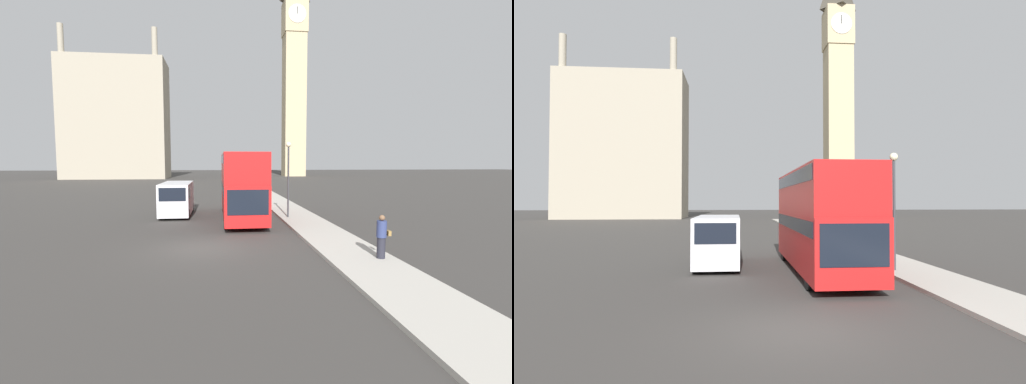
% 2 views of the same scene
% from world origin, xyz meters
% --- Properties ---
extents(ground_plane, '(300.00, 300.00, 0.00)m').
position_xyz_m(ground_plane, '(0.00, 0.00, 0.00)').
color(ground_plane, '#383533').
extents(clock_tower, '(6.17, 6.34, 60.13)m').
position_xyz_m(clock_tower, '(21.81, 78.35, 30.87)').
color(clock_tower, tan).
rests_on(clock_tower, ground_plane).
extents(building_block_distant, '(23.20, 10.58, 33.52)m').
position_xyz_m(building_block_distant, '(-22.72, 69.23, 13.79)').
color(building_block_distant, '#9E937F').
rests_on(building_block_distant, ground_plane).
extents(red_double_decker_bus, '(2.62, 10.42, 4.49)m').
position_xyz_m(red_double_decker_bus, '(2.38, 7.96, 2.49)').
color(red_double_decker_bus, red).
rests_on(red_double_decker_bus, ground_plane).
extents(white_van, '(2.10, 5.36, 2.41)m').
position_xyz_m(white_van, '(-2.24, 9.89, 1.29)').
color(white_van, silver).
rests_on(white_van, ground_plane).
extents(street_lamp, '(0.36, 0.36, 5.14)m').
position_xyz_m(street_lamp, '(5.54, 7.29, 3.58)').
color(street_lamp, '#38383D').
rests_on(street_lamp, sidewalk_strip).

